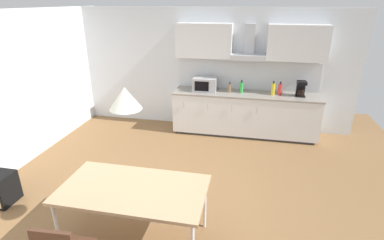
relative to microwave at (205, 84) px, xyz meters
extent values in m
cube|color=brown|center=(-0.14, -2.56, -1.04)|extent=(7.96, 8.67, 0.02)
cube|color=silver|center=(-0.14, 0.38, 0.23)|extent=(6.37, 0.10, 2.52)
cube|color=#333333|center=(0.84, 0.00, -1.00)|extent=(2.80, 0.60, 0.05)
cube|color=silver|center=(0.84, 0.00, -0.57)|extent=(2.92, 0.65, 0.81)
cube|color=gray|center=(0.84, 0.00, -0.16)|extent=(2.94, 0.67, 0.03)
cube|color=silver|center=(-0.38, -0.34, -0.37)|extent=(0.01, 0.01, 0.14)
cube|color=silver|center=(0.11, -0.34, -0.37)|extent=(0.01, 0.01, 0.14)
cube|color=silver|center=(0.60, -0.34, -0.37)|extent=(0.01, 0.01, 0.14)
cube|color=silver|center=(1.08, -0.34, -0.37)|extent=(0.01, 0.01, 0.14)
cube|color=silver|center=(0.84, 0.32, 0.16)|extent=(2.92, 0.02, 0.60)
cube|color=silver|center=(-0.06, 0.16, 0.86)|extent=(1.12, 0.34, 0.67)
cube|color=silver|center=(1.74, 0.16, 0.86)|extent=(1.12, 0.34, 0.67)
cube|color=#B7BABF|center=(0.84, 0.14, 0.57)|extent=(0.68, 0.40, 0.10)
cube|color=#B7BABF|center=(0.84, 0.25, 0.88)|extent=(0.20, 0.16, 0.62)
cube|color=#ADADB2|center=(0.00, 0.00, 0.00)|extent=(0.48, 0.34, 0.28)
cube|color=black|center=(-0.04, -0.17, 0.00)|extent=(0.29, 0.01, 0.20)
cube|color=black|center=(1.89, 0.00, -0.13)|extent=(0.18, 0.18, 0.02)
cylinder|color=black|center=(1.89, -0.01, -0.06)|extent=(0.12, 0.12, 0.12)
cube|color=black|center=(1.89, 0.06, 0.01)|extent=(0.16, 0.08, 0.30)
cube|color=black|center=(1.89, -0.01, 0.13)|extent=(0.18, 0.16, 0.06)
cylinder|color=yellow|center=(1.37, -0.01, -0.03)|extent=(0.07, 0.07, 0.23)
cylinder|color=black|center=(1.37, -0.01, 0.11)|extent=(0.03, 0.03, 0.05)
cylinder|color=red|center=(1.50, 0.03, -0.03)|extent=(0.08, 0.08, 0.22)
cylinder|color=black|center=(1.50, 0.03, 0.10)|extent=(0.03, 0.03, 0.05)
cylinder|color=green|center=(0.75, 0.03, -0.03)|extent=(0.07, 0.07, 0.21)
cylinder|color=black|center=(0.75, 0.03, 0.09)|extent=(0.03, 0.03, 0.05)
cylinder|color=brown|center=(0.51, 0.00, -0.05)|extent=(0.06, 0.06, 0.18)
cylinder|color=black|center=(0.51, 0.00, 0.06)|extent=(0.02, 0.02, 0.04)
cube|color=tan|center=(-0.25, -3.35, -0.32)|extent=(1.61, 0.87, 0.04)
cylinder|color=silver|center=(-0.99, -3.73, -0.68)|extent=(0.04, 0.04, 0.69)
cylinder|color=silver|center=(-0.99, -2.98, -0.68)|extent=(0.04, 0.04, 0.69)
cylinder|color=silver|center=(0.50, -2.98, -0.68)|extent=(0.04, 0.04, 0.69)
cone|color=silver|center=(-0.25, -3.35, 0.73)|extent=(0.32, 0.32, 0.22)
camera|label=1|loc=(0.95, -5.94, 1.61)|focal=28.00mm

